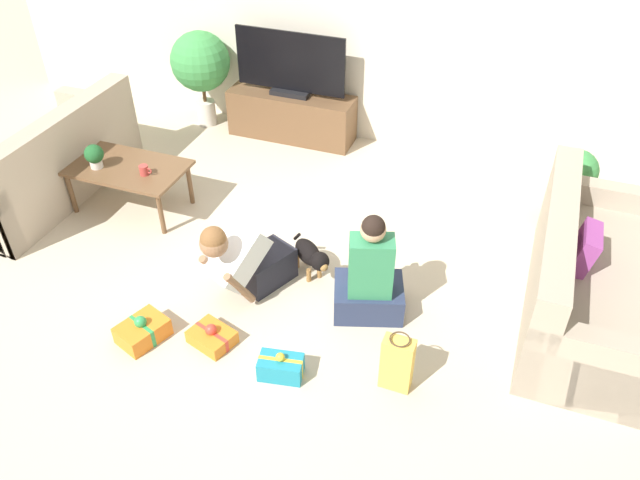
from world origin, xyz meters
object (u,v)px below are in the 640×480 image
(person_kneeling, at_px, (245,259))
(gift_bag_a, at_px, (397,363))
(coffee_table, at_px, (127,171))
(gift_box_a, at_px, (212,337))
(gift_box_b, at_px, (281,367))
(potted_plant_back_left, at_px, (201,64))
(sofa_left, at_px, (47,165))
(sofa_right, at_px, (585,282))
(dog, at_px, (311,255))
(tabletop_plant, at_px, (94,155))
(mug, at_px, (144,170))
(gift_box_c, at_px, (143,331))
(tv, at_px, (290,67))
(person_sitting, at_px, (370,279))
(tv_console, at_px, (292,116))
(potted_plant_corner_right, at_px, (575,176))

(person_kneeling, xyz_separation_m, gift_bag_a, (1.34, -0.49, -0.13))
(coffee_table, relative_size, gift_bag_a, 2.36)
(gift_box_a, bearing_deg, gift_box_b, -10.22)
(person_kneeling, bearing_deg, potted_plant_back_left, 148.48)
(gift_box_a, distance_m, gift_bag_a, 1.36)
(sofa_left, xyz_separation_m, sofa_right, (4.85, 0.02, -0.00))
(dog, height_order, tabletop_plant, tabletop_plant)
(dog, height_order, mug, mug)
(gift_box_c, relative_size, gift_bag_a, 0.91)
(sofa_left, bearing_deg, dog, 84.16)
(sofa_left, bearing_deg, person_kneeling, 74.83)
(gift_box_b, bearing_deg, potted_plant_back_left, 125.82)
(dog, relative_size, gift_bag_a, 0.93)
(gift_box_c, relative_size, tabletop_plant, 1.84)
(gift_box_b, bearing_deg, person_kneeling, 130.31)
(sofa_right, relative_size, gift_box_b, 5.91)
(gift_box_c, bearing_deg, tv, 92.46)
(sofa_left, relative_size, sofa_right, 1.00)
(tv, bearing_deg, person_sitting, -56.00)
(sofa_right, bearing_deg, person_sitting, 109.87)
(coffee_table, height_order, gift_box_a, coffee_table)
(tv_console, bearing_deg, person_kneeling, -75.62)
(sofa_left, distance_m, gift_box_c, 2.34)
(sofa_left, bearing_deg, tv_console, 136.51)
(sofa_right, height_order, tv, tv)
(potted_plant_corner_right, distance_m, gift_bag_a, 2.68)
(gift_bag_a, bearing_deg, potted_plant_back_left, 135.76)
(sofa_left, bearing_deg, gift_bag_a, 73.01)
(gift_box_a, relative_size, gift_box_c, 0.89)
(sofa_right, xyz_separation_m, gift_bag_a, (-1.12, -1.16, -0.09))
(dog, relative_size, mug, 3.49)
(sofa_right, bearing_deg, potted_plant_back_left, 66.78)
(person_sitting, xyz_separation_m, gift_box_b, (-0.38, -0.81, -0.24))
(sofa_right, xyz_separation_m, potted_plant_corner_right, (-0.15, 1.32, 0.11))
(person_sitting, height_order, mug, person_sitting)
(tv, xyz_separation_m, dog, (1.04, -2.13, -0.60))
(tv_console, height_order, tabletop_plant, tabletop_plant)
(potted_plant_corner_right, height_order, gift_bag_a, potted_plant_corner_right)
(potted_plant_corner_right, height_order, gift_box_c, potted_plant_corner_right)
(sofa_left, xyz_separation_m, tv_console, (1.75, 1.85, -0.06))
(tv, height_order, person_sitting, tv)
(tv_console, height_order, mug, mug)
(tabletop_plant, bearing_deg, dog, -6.26)
(tv, bearing_deg, sofa_right, -30.52)
(gift_box_c, height_order, mug, mug)
(gift_box_c, height_order, tabletop_plant, tabletop_plant)
(sofa_right, height_order, gift_box_b, sofa_right)
(sofa_left, height_order, person_sitting, person_sitting)
(sofa_right, height_order, person_kneeling, sofa_right)
(person_sitting, distance_m, gift_box_b, 0.93)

